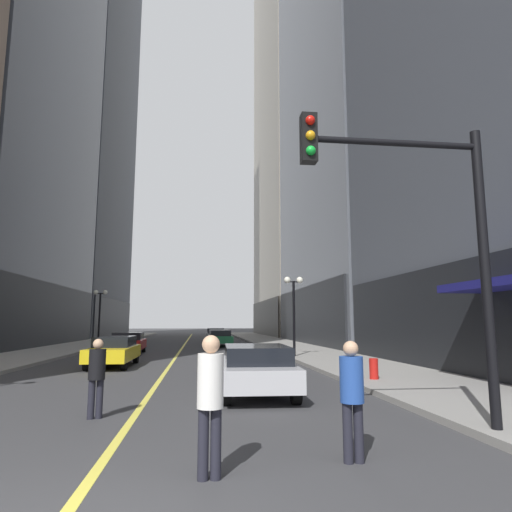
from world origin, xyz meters
TOP-DOWN VIEW (x-y plane):
  - ground_plane at (0.00, 35.00)m, footprint 200.00×200.00m
  - sidewalk_left at (-8.25, 35.00)m, footprint 4.50×78.00m
  - sidewalk_right at (8.25, 35.00)m, footprint 4.50×78.00m
  - lane_centre_stripe at (0.00, 35.00)m, footprint 0.16×70.00m
  - building_left_far at (-16.05, 60.00)m, footprint 11.28×26.00m
  - building_right_mid at (17.53, 34.50)m, footprint 14.25×24.00m
  - building_right_far at (17.70, 60.00)m, footprint 14.57×26.00m
  - storefront_awning_right at (9.69, 6.94)m, footprint 1.60×4.69m
  - car_silver at (2.89, 8.29)m, footprint 2.08×4.86m
  - car_yellow at (-2.45, 16.64)m, footprint 1.72×4.75m
  - car_red at (-3.09, 24.67)m, footprint 2.06×4.65m
  - car_green at (2.92, 32.77)m, footprint 1.97×4.84m
  - car_grey at (2.95, 42.99)m, footprint 2.07×4.68m
  - pedestrian_in_black_coat at (-0.78, 5.59)m, footprint 0.43×0.43m
  - pedestrian_in_white_shirt at (1.48, 1.71)m, footprint 0.36×0.36m
  - pedestrian_in_blue_hoodie at (3.52, 2.14)m, footprint 0.35×0.35m
  - traffic_light_near_right at (5.35, 3.12)m, footprint 3.43×0.35m
  - street_lamp_left_far at (-6.40, 31.69)m, footprint 1.06×0.36m
  - street_lamp_right_mid at (6.40, 19.84)m, footprint 1.06×0.36m
  - fire_hydrant_right at (6.90, 9.87)m, footprint 0.28×0.28m

SIDE VIEW (x-z plane):
  - ground_plane at x=0.00m, z-range 0.00..0.00m
  - lane_centre_stripe at x=0.00m, z-range 0.00..0.01m
  - sidewalk_left at x=-8.25m, z-range 0.00..0.15m
  - sidewalk_right at x=8.25m, z-range 0.00..0.15m
  - fire_hydrant_right at x=6.90m, z-range 0.00..0.80m
  - car_yellow at x=-2.45m, z-range 0.06..1.38m
  - car_green at x=2.92m, z-range 0.06..1.38m
  - car_red at x=-3.09m, z-range 0.06..1.38m
  - car_grey at x=2.95m, z-range 0.06..1.38m
  - car_silver at x=2.89m, z-range 0.06..1.38m
  - pedestrian_in_black_coat at x=-0.78m, z-range 0.13..1.74m
  - pedestrian_in_blue_hoodie at x=3.52m, z-range 0.14..1.83m
  - pedestrian_in_white_shirt at x=1.48m, z-range 0.15..1.95m
  - storefront_awning_right at x=9.69m, z-range 1.42..4.54m
  - street_lamp_left_far at x=-6.40m, z-range 1.04..5.47m
  - street_lamp_right_mid at x=6.40m, z-range 1.04..5.47m
  - traffic_light_near_right at x=5.35m, z-range 0.92..6.57m
  - building_right_mid at x=17.53m, z-range -0.08..56.20m
  - building_right_far at x=17.70m, z-range -0.08..79.67m
  - building_left_far at x=-16.05m, z-range -0.10..88.05m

